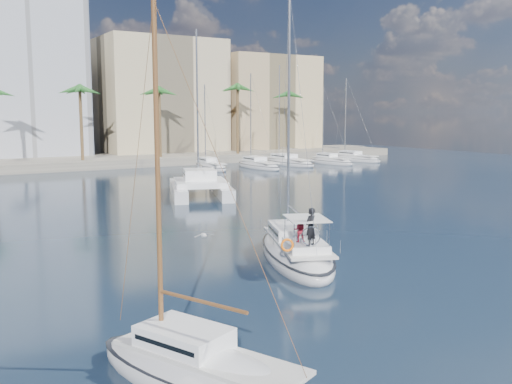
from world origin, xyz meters
TOP-DOWN VIEW (x-y plane):
  - ground at (0.00, 0.00)m, footprint 160.00×160.00m
  - quay at (0.00, 61.00)m, footprint 120.00×14.00m
  - building_beige at (22.00, 70.00)m, footprint 20.00×14.00m
  - building_tan_right at (42.00, 68.00)m, footprint 18.00×12.00m
  - palm_centre at (0.00, 57.00)m, footprint 3.60×3.60m
  - palm_right at (34.00, 57.00)m, footprint 3.60×3.60m
  - main_sloop at (1.80, 0.84)m, footprint 6.80×10.56m
  - small_sloop at (-8.59, -9.26)m, footprint 5.49×8.39m
  - catamaran at (7.81, 25.03)m, footprint 8.62×11.71m
  - seagull at (-1.78, 4.59)m, footprint 1.18×0.51m
  - moored_yacht_a at (20.00, 47.00)m, footprint 3.37×9.52m
  - moored_yacht_b at (26.50, 45.00)m, footprint 3.32×10.83m
  - moored_yacht_c at (33.00, 47.00)m, footprint 3.98×12.33m
  - moored_yacht_d at (39.50, 45.00)m, footprint 3.52×9.55m
  - moored_yacht_e at (46.00, 47.00)m, footprint 4.61×11.11m

SIDE VIEW (x-z plane):
  - ground at x=0.00m, z-range 0.00..0.00m
  - moored_yacht_a at x=20.00m, z-range -5.95..5.95m
  - moored_yacht_b at x=26.50m, z-range -6.86..6.86m
  - moored_yacht_c at x=33.00m, z-range -7.77..7.77m
  - moored_yacht_d at x=39.50m, z-range -5.95..5.95m
  - moored_yacht_e at x=46.00m, z-range -6.86..6.86m
  - small_sloop at x=-8.59m, z-range -5.36..6.20m
  - main_sloop at x=1.80m, z-range -7.00..7.99m
  - quay at x=0.00m, z-range 0.00..1.20m
  - seagull at x=-1.78m, z-range 0.98..1.20m
  - catamaran at x=7.81m, z-range -6.66..8.88m
  - building_tan_right at x=42.00m, z-range 0.00..18.00m
  - building_beige at x=22.00m, z-range 0.00..20.00m
  - palm_centre at x=0.00m, z-range 4.13..16.43m
  - palm_right at x=34.00m, z-range 4.13..16.43m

